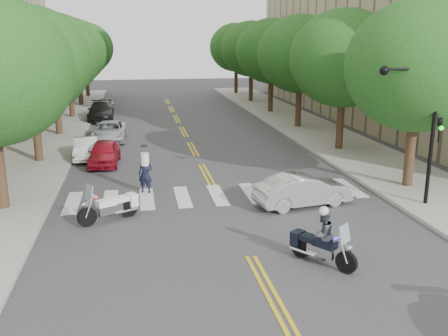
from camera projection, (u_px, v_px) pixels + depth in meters
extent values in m
plane|color=#38383A|center=(251.00, 257.00, 15.88)|extent=(140.00, 140.00, 0.00)
cube|color=#9E9991|center=(49.00, 135.00, 35.20)|extent=(5.00, 60.00, 0.15)
cube|color=#9E9991|center=(306.00, 127.00, 38.42)|extent=(5.00, 60.00, 0.15)
cylinder|color=#382316|center=(0.00, 171.00, 19.68)|extent=(0.44, 0.44, 3.32)
cylinder|color=#382316|center=(37.00, 133.00, 27.30)|extent=(0.44, 0.44, 3.32)
ellipsoid|color=#244915|center=(30.00, 61.00, 26.31)|extent=(6.40, 6.40, 5.76)
cylinder|color=#382316|center=(58.00, 112.00, 34.92)|extent=(0.44, 0.44, 3.32)
ellipsoid|color=#244915|center=(53.00, 55.00, 33.92)|extent=(6.40, 6.40, 5.76)
cylinder|color=#382316|center=(71.00, 99.00, 42.53)|extent=(0.44, 0.44, 3.32)
ellipsoid|color=#244915|center=(67.00, 52.00, 41.54)|extent=(6.40, 6.40, 5.76)
cylinder|color=#382316|center=(80.00, 89.00, 50.15)|extent=(0.44, 0.44, 3.32)
ellipsoid|color=#244915|center=(78.00, 50.00, 49.16)|extent=(6.40, 6.40, 5.76)
cylinder|color=#382316|center=(87.00, 82.00, 57.77)|extent=(0.44, 0.44, 3.32)
ellipsoid|color=#244915|center=(85.00, 48.00, 56.77)|extent=(6.40, 6.40, 5.76)
cylinder|color=#382316|center=(410.00, 153.00, 22.66)|extent=(0.44, 0.44, 3.32)
ellipsoid|color=#244915|center=(418.00, 66.00, 21.67)|extent=(6.40, 6.40, 5.76)
cylinder|color=#382316|center=(340.00, 124.00, 30.28)|extent=(0.44, 0.44, 3.32)
ellipsoid|color=#244915|center=(344.00, 58.00, 29.29)|extent=(6.40, 6.40, 5.76)
cylinder|color=#382316|center=(298.00, 106.00, 37.90)|extent=(0.44, 0.44, 3.32)
ellipsoid|color=#244915|center=(300.00, 54.00, 36.90)|extent=(6.40, 6.40, 5.76)
cylinder|color=#382316|center=(271.00, 95.00, 45.51)|extent=(0.44, 0.44, 3.32)
ellipsoid|color=#244915|center=(272.00, 51.00, 44.52)|extent=(6.40, 6.40, 5.76)
cylinder|color=#382316|center=(251.00, 86.00, 53.13)|extent=(0.44, 0.44, 3.32)
ellipsoid|color=#244915|center=(251.00, 49.00, 52.14)|extent=(6.40, 6.40, 5.76)
cylinder|color=#382316|center=(236.00, 80.00, 60.75)|extent=(0.44, 0.44, 3.32)
ellipsoid|color=#244915|center=(236.00, 47.00, 59.75)|extent=(6.40, 6.40, 5.76)
cylinder|color=black|center=(433.00, 135.00, 19.84)|extent=(0.16, 0.16, 6.00)
cylinder|color=black|center=(411.00, 69.00, 18.98)|extent=(2.40, 0.10, 0.10)
sphere|color=black|center=(384.00, 71.00, 18.80)|extent=(0.36, 0.36, 0.36)
imported|color=black|center=(439.00, 130.00, 19.83)|extent=(0.16, 0.20, 1.00)
sphere|color=#0CCC26|center=(441.00, 128.00, 19.66)|extent=(0.18, 0.18, 0.18)
cylinder|color=black|center=(346.00, 262.00, 14.71)|extent=(0.52, 0.64, 0.69)
cylinder|color=black|center=(301.00, 247.00, 15.79)|extent=(0.55, 0.66, 0.69)
cube|color=silver|center=(322.00, 250.00, 15.26)|extent=(0.80, 0.93, 0.32)
cube|color=black|center=(325.00, 244.00, 15.12)|extent=(0.71, 0.79, 0.22)
cube|color=black|center=(310.00, 238.00, 15.49)|extent=(0.65, 0.69, 0.16)
cube|color=black|center=(298.00, 238.00, 15.83)|extent=(0.54, 0.51, 0.45)
cube|color=#8C99A5|center=(344.00, 234.00, 14.58)|extent=(0.50, 0.42, 0.55)
cube|color=red|center=(341.00, 237.00, 14.82)|extent=(0.14, 0.14, 0.08)
cube|color=#0C26E5|center=(337.00, 239.00, 14.65)|extent=(0.14, 0.14, 0.08)
imported|color=#474C56|center=(323.00, 234.00, 15.12)|extent=(0.98, 0.94, 1.59)
sphere|color=silver|center=(324.00, 211.00, 14.93)|extent=(0.30, 0.30, 0.30)
cylinder|color=black|center=(87.00, 217.00, 18.34)|extent=(0.71, 0.49, 0.73)
cylinder|color=black|center=(129.00, 207.00, 19.38)|extent=(0.73, 0.52, 0.73)
cube|color=silver|center=(110.00, 209.00, 18.86)|extent=(1.01, 0.77, 0.34)
cube|color=white|center=(107.00, 203.00, 18.73)|extent=(0.85, 0.70, 0.24)
cube|color=white|center=(121.00, 199.00, 19.08)|extent=(0.73, 0.66, 0.17)
cube|color=white|center=(132.00, 200.00, 19.41)|extent=(0.51, 0.57, 0.48)
cube|color=#8C99A5|center=(89.00, 192.00, 18.18)|extent=(0.40, 0.55, 0.59)
cube|color=red|center=(95.00, 197.00, 18.25)|extent=(0.15, 0.15, 0.09)
cube|color=#0C26E5|center=(92.00, 196.00, 18.44)|extent=(0.15, 0.15, 0.09)
imported|color=black|center=(145.00, 174.00, 22.17)|extent=(0.74, 0.60, 1.77)
imported|color=silver|center=(303.00, 190.00, 20.55)|extent=(4.23, 2.13, 1.33)
imported|color=#A41123|center=(104.00, 153.00, 27.21)|extent=(1.77, 3.95, 1.32)
imported|color=white|center=(86.00, 149.00, 28.54)|extent=(1.36, 3.63, 1.19)
imported|color=#B8BBC1|center=(110.00, 131.00, 33.40)|extent=(2.35, 4.77, 1.30)
imported|color=black|center=(101.00, 111.00, 41.76)|extent=(2.18, 5.15, 1.48)
imported|color=#A6A7AB|center=(104.00, 105.00, 46.60)|extent=(1.82, 3.76, 1.24)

